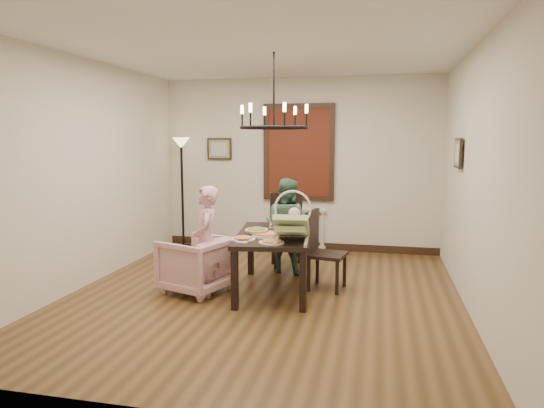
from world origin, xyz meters
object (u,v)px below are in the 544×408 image
at_px(chair_far, 288,230).
at_px(chair_right, 327,250).
at_px(elderly_woman, 206,250).
at_px(baby_bouncer, 292,224).
at_px(drinking_glass, 289,226).
at_px(armchair, 196,264).
at_px(floor_lamp, 182,195).
at_px(dining_table, 274,240).
at_px(seated_man, 286,233).

distance_m(chair_far, chair_right, 1.11).
relative_size(elderly_woman, baby_bouncer, 1.80).
relative_size(chair_right, drinking_glass, 7.47).
bearing_deg(armchair, floor_lamp, -133.95).
xyz_separation_m(baby_bouncer, floor_lamp, (-2.28, 2.36, -0.00)).
bearing_deg(dining_table, chair_right, 10.44).
distance_m(seated_man, baby_bouncer, 1.37).
bearing_deg(armchair, elderly_woman, 80.42).
distance_m(chair_far, elderly_woman, 1.58).
bearing_deg(armchair, baby_bouncer, 100.28).
bearing_deg(armchair, chair_right, 125.50).
xyz_separation_m(seated_man, drinking_glass, (0.17, -0.72, 0.24)).
height_order(dining_table, chair_far, chair_far).
bearing_deg(drinking_glass, floor_lamp, 139.88).
bearing_deg(seated_man, baby_bouncer, 118.69).
bearing_deg(drinking_glass, baby_bouncer, -75.99).
xyz_separation_m(armchair, seated_man, (0.88, 1.09, 0.20)).
distance_m(elderly_woman, seated_man, 1.38).
bearing_deg(seated_man, elderly_woman, 73.91).
bearing_deg(drinking_glass, dining_table, -137.30).
bearing_deg(baby_bouncer, drinking_glass, 97.89).
distance_m(armchair, seated_man, 1.42).
height_order(seated_man, baby_bouncer, baby_bouncer).
distance_m(dining_table, elderly_woman, 0.81).
bearing_deg(dining_table, armchair, -173.70).
height_order(elderly_woman, floor_lamp, floor_lamp).
xyz_separation_m(drinking_glass, floor_lamp, (-2.13, 1.80, 0.13)).
height_order(dining_table, armchair, dining_table).
height_order(chair_far, drinking_glass, chair_far).
height_order(seated_man, drinking_glass, seated_man).
relative_size(chair_far, seated_man, 0.99).
relative_size(dining_table, baby_bouncer, 2.72).
bearing_deg(floor_lamp, dining_table, -44.39).
bearing_deg(elderly_woman, floor_lamp, -168.35).
relative_size(armchair, elderly_woman, 0.69).
distance_m(chair_far, drinking_glass, 1.00).
relative_size(chair_far, floor_lamp, 0.59).
xyz_separation_m(chair_right, seated_man, (-0.64, 0.66, 0.05)).
relative_size(armchair, drinking_glass, 5.62).
bearing_deg(chair_right, seated_man, 54.16).
relative_size(elderly_woman, floor_lamp, 0.59).
bearing_deg(chair_right, armchair, 116.08).
xyz_separation_m(chair_far, baby_bouncer, (0.33, -1.52, 0.37)).
height_order(dining_table, baby_bouncer, baby_bouncer).
bearing_deg(chair_far, elderly_woman, -134.27).
xyz_separation_m(chair_far, chair_right, (0.65, -0.89, -0.05)).
relative_size(dining_table, armchair, 2.20).
bearing_deg(armchair, chair_far, 166.43).
bearing_deg(drinking_glass, seated_man, 103.43).
relative_size(seated_man, drinking_glass, 8.25).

